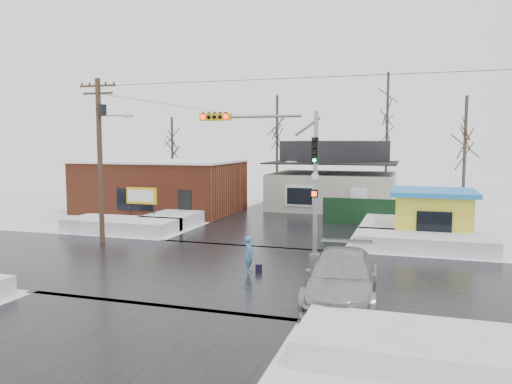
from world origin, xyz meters
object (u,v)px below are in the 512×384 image
(kiosk, at_px, (433,214))
(car, at_px, (342,278))
(traffic_signal, at_px, (283,164))
(marquee_sign, at_px, (142,197))
(pedestrian, at_px, (249,255))
(utility_pole, at_px, (101,151))

(kiosk, height_order, car, kiosk)
(traffic_signal, distance_m, kiosk, 10.43)
(kiosk, bearing_deg, car, -105.05)
(marquee_sign, relative_size, car, 0.43)
(traffic_signal, bearing_deg, pedestrian, -102.11)
(pedestrian, height_order, car, car)
(utility_pole, relative_size, marquee_sign, 3.53)
(marquee_sign, height_order, car, marquee_sign)
(marquee_sign, relative_size, kiosk, 0.55)
(utility_pole, bearing_deg, marquee_sign, 100.13)
(marquee_sign, bearing_deg, pedestrian, -41.85)
(traffic_signal, bearing_deg, marquee_sign, 150.28)
(car, bearing_deg, kiosk, 71.23)
(marquee_sign, bearing_deg, car, -39.31)
(traffic_signal, xyz_separation_m, car, (3.62, -5.80, -3.68))
(traffic_signal, xyz_separation_m, pedestrian, (-0.67, -3.11, -3.75))
(traffic_signal, distance_m, pedestrian, 4.92)
(traffic_signal, distance_m, car, 7.76)
(traffic_signal, distance_m, marquee_sign, 13.42)
(kiosk, distance_m, car, 13.30)
(traffic_signal, distance_m, utility_pole, 10.39)
(pedestrian, bearing_deg, kiosk, -53.97)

